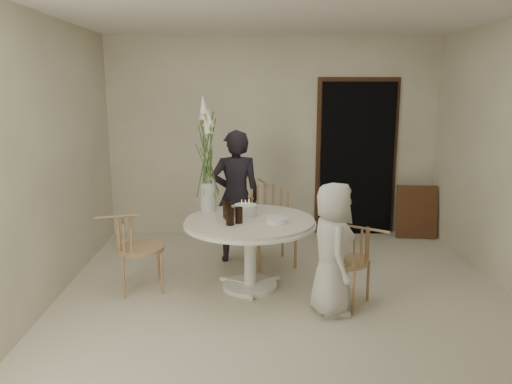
{
  "coord_description": "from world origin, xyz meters",
  "views": [
    {
      "loc": [
        -0.41,
        -4.59,
        2.04
      ],
      "look_at": [
        -0.29,
        0.3,
        1.0
      ],
      "focal_mm": 35.0,
      "sensor_mm": 36.0,
      "label": 1
    }
  ],
  "objects_px": {
    "chair_far": "(268,211)",
    "boy": "(333,249)",
    "chair_right": "(355,254)",
    "chair_left": "(129,241)",
    "girl": "(236,196)",
    "table": "(250,230)",
    "birthday_cake": "(245,210)",
    "flower_vase": "(207,161)"
  },
  "relations": [
    {
      "from": "chair_far",
      "to": "boy",
      "type": "relative_size",
      "value": 0.78
    },
    {
      "from": "chair_far",
      "to": "chair_right",
      "type": "height_order",
      "value": "chair_far"
    },
    {
      "from": "chair_left",
      "to": "girl",
      "type": "relative_size",
      "value": 0.51
    },
    {
      "from": "table",
      "to": "chair_far",
      "type": "relative_size",
      "value": 1.41
    },
    {
      "from": "table",
      "to": "boy",
      "type": "distance_m",
      "value": 0.94
    },
    {
      "from": "chair_far",
      "to": "boy",
      "type": "xyz_separation_m",
      "value": [
        0.51,
        -1.41,
        -0.0
      ]
    },
    {
      "from": "boy",
      "to": "chair_left",
      "type": "bearing_deg",
      "value": 72.57
    },
    {
      "from": "birthday_cake",
      "to": "flower_vase",
      "type": "distance_m",
      "value": 0.65
    },
    {
      "from": "boy",
      "to": "birthday_cake",
      "type": "height_order",
      "value": "boy"
    },
    {
      "from": "chair_far",
      "to": "girl",
      "type": "height_order",
      "value": "girl"
    },
    {
      "from": "chair_right",
      "to": "girl",
      "type": "height_order",
      "value": "girl"
    },
    {
      "from": "table",
      "to": "birthday_cake",
      "type": "distance_m",
      "value": 0.23
    },
    {
      "from": "table",
      "to": "chair_right",
      "type": "distance_m",
      "value": 1.08
    },
    {
      "from": "girl",
      "to": "chair_left",
      "type": "bearing_deg",
      "value": 35.59
    },
    {
      "from": "table",
      "to": "chair_far",
      "type": "distance_m",
      "value": 0.85
    },
    {
      "from": "birthday_cake",
      "to": "chair_right",
      "type": "bearing_deg",
      "value": -31.06
    },
    {
      "from": "chair_far",
      "to": "birthday_cake",
      "type": "relative_size",
      "value": 3.95
    },
    {
      "from": "table",
      "to": "chair_right",
      "type": "height_order",
      "value": "chair_right"
    },
    {
      "from": "table",
      "to": "birthday_cake",
      "type": "height_order",
      "value": "birthday_cake"
    },
    {
      "from": "chair_far",
      "to": "birthday_cake",
      "type": "height_order",
      "value": "chair_far"
    },
    {
      "from": "girl",
      "to": "birthday_cake",
      "type": "relative_size",
      "value": 6.51
    },
    {
      "from": "chair_left",
      "to": "girl",
      "type": "distance_m",
      "value": 1.4
    },
    {
      "from": "girl",
      "to": "boy",
      "type": "xyz_separation_m",
      "value": [
        0.89,
        -1.44,
        -0.17
      ]
    },
    {
      "from": "chair_right",
      "to": "flower_vase",
      "type": "distance_m",
      "value": 1.79
    },
    {
      "from": "table",
      "to": "girl",
      "type": "distance_m",
      "value": 0.88
    },
    {
      "from": "boy",
      "to": "chair_far",
      "type": "bearing_deg",
      "value": 18.57
    },
    {
      "from": "table",
      "to": "boy",
      "type": "relative_size",
      "value": 1.09
    },
    {
      "from": "birthday_cake",
      "to": "flower_vase",
      "type": "relative_size",
      "value": 0.19
    },
    {
      "from": "chair_far",
      "to": "chair_right",
      "type": "xyz_separation_m",
      "value": [
        0.75,
        -1.28,
        -0.1
      ]
    },
    {
      "from": "girl",
      "to": "flower_vase",
      "type": "xyz_separation_m",
      "value": [
        -0.28,
        -0.52,
        0.5
      ]
    },
    {
      "from": "chair_right",
      "to": "chair_left",
      "type": "xyz_separation_m",
      "value": [
        -2.18,
        0.43,
        0.01
      ]
    },
    {
      "from": "girl",
      "to": "chair_far",
      "type": "bearing_deg",
      "value": 170.74
    },
    {
      "from": "chair_right",
      "to": "girl",
      "type": "xyz_separation_m",
      "value": [
        -1.13,
        1.31,
        0.27
      ]
    },
    {
      "from": "chair_far",
      "to": "chair_left",
      "type": "xyz_separation_m",
      "value": [
        -1.43,
        -0.85,
        -0.09
      ]
    },
    {
      "from": "chair_left",
      "to": "flower_vase",
      "type": "bearing_deg",
      "value": -78.64
    },
    {
      "from": "chair_left",
      "to": "boy",
      "type": "relative_size",
      "value": 0.66
    },
    {
      "from": "chair_right",
      "to": "birthday_cake",
      "type": "relative_size",
      "value": 3.31
    },
    {
      "from": "chair_left",
      "to": "girl",
      "type": "bearing_deg",
      "value": -64.01
    },
    {
      "from": "chair_far",
      "to": "girl",
      "type": "distance_m",
      "value": 0.41
    },
    {
      "from": "chair_right",
      "to": "chair_far",
      "type": "bearing_deg",
      "value": -115.01
    },
    {
      "from": "table",
      "to": "girl",
      "type": "bearing_deg",
      "value": 100.35
    },
    {
      "from": "table",
      "to": "girl",
      "type": "relative_size",
      "value": 0.86
    }
  ]
}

